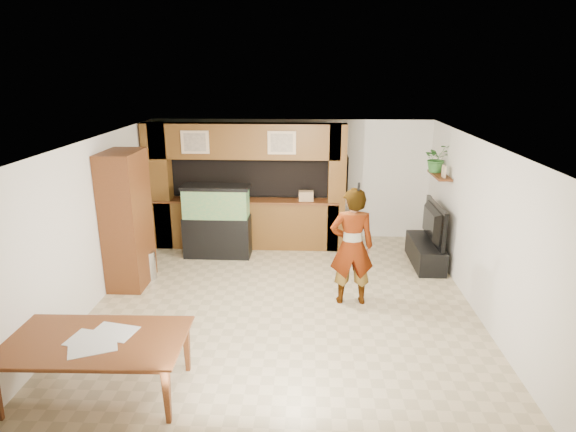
{
  "coord_description": "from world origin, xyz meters",
  "views": [
    {
      "loc": [
        0.39,
        -7.06,
        3.64
      ],
      "look_at": [
        0.05,
        0.6,
        1.27
      ],
      "focal_mm": 30.0,
      "sensor_mm": 36.0,
      "label": 1
    }
  ],
  "objects_px": {
    "pantry_cabinet": "(127,220)",
    "dining_table": "(97,369)",
    "person": "(352,247)",
    "aquarium": "(217,222)",
    "television": "(428,223)"
  },
  "relations": [
    {
      "from": "aquarium",
      "to": "television",
      "type": "distance_m",
      "value": 4.09
    },
    {
      "from": "aquarium",
      "to": "dining_table",
      "type": "xyz_separation_m",
      "value": [
        -0.57,
        -4.39,
        -0.35
      ]
    },
    {
      "from": "television",
      "to": "person",
      "type": "relative_size",
      "value": 0.69
    },
    {
      "from": "aquarium",
      "to": "pantry_cabinet",
      "type": "bearing_deg",
      "value": -132.62
    },
    {
      "from": "aquarium",
      "to": "person",
      "type": "distance_m",
      "value": 3.15
    },
    {
      "from": "pantry_cabinet",
      "to": "dining_table",
      "type": "bearing_deg",
      "value": -77.02
    },
    {
      "from": "person",
      "to": "dining_table",
      "type": "bearing_deg",
      "value": 36.14
    },
    {
      "from": "aquarium",
      "to": "person",
      "type": "relative_size",
      "value": 0.76
    },
    {
      "from": "person",
      "to": "dining_table",
      "type": "distance_m",
      "value": 4.0
    },
    {
      "from": "pantry_cabinet",
      "to": "aquarium",
      "type": "height_order",
      "value": "pantry_cabinet"
    },
    {
      "from": "person",
      "to": "aquarium",
      "type": "bearing_deg",
      "value": -40.04
    },
    {
      "from": "aquarium",
      "to": "dining_table",
      "type": "bearing_deg",
      "value": -96.76
    },
    {
      "from": "pantry_cabinet",
      "to": "aquarium",
      "type": "relative_size",
      "value": 1.61
    },
    {
      "from": "pantry_cabinet",
      "to": "person",
      "type": "bearing_deg",
      "value": -8.27
    },
    {
      "from": "person",
      "to": "pantry_cabinet",
      "type": "bearing_deg",
      "value": -11.13
    }
  ]
}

